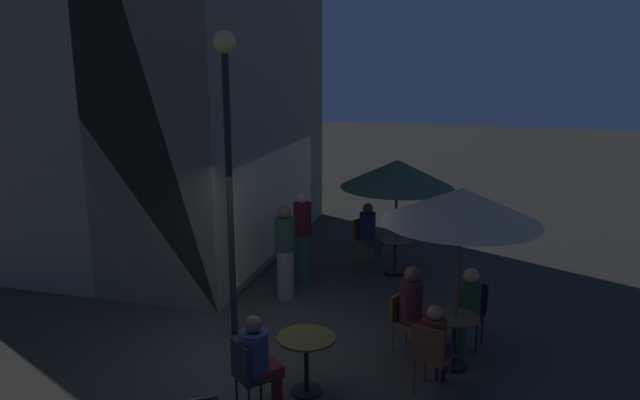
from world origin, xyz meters
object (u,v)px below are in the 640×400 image
patio_umbrella_0 (397,174)px  patron_seated_4 (258,357)px  cafe_chair_3 (430,353)px  patron_seated_1 (469,303)px  street_lamp_near_corner (228,133)px  cafe_chair_2 (405,317)px  patron_seated_2 (414,305)px  cafe_chair_4 (247,370)px  patron_seated_0 (369,231)px  patron_seated_3 (435,341)px  cafe_chair_0 (364,236)px  cafe_table_2 (306,352)px  patron_standing_6 (303,238)px  patron_standing_5 (285,253)px  patio_umbrella_1 (462,206)px  cafe_table_1 (454,332)px  cafe_chair_1 (471,307)px  cafe_table_0 (395,250)px

patio_umbrella_0 → patron_seated_4: (-5.11, 0.89, -1.30)m
patio_umbrella_0 → cafe_chair_3: 4.59m
cafe_chair_3 → patron_seated_1: 1.52m
street_lamp_near_corner → cafe_chair_2: street_lamp_near_corner is taller
street_lamp_near_corner → cafe_chair_2: 3.69m
patron_seated_2 → cafe_chair_4: bearing=-104.5°
cafe_chair_3 → patron_seated_2: 1.14m
patron_seated_0 → patron_seated_4: (-5.53, 0.29, -0.02)m
patron_seated_3 → patio_umbrella_0: bearing=33.3°
cafe_chair_3 → cafe_chair_0: bearing=38.6°
cafe_table_2 → patron_standing_6: size_ratio=0.44×
patron_seated_4 → patron_standing_5: patron_standing_5 is taller
patron_seated_3 → cafe_chair_0: bearing=39.7°
patio_umbrella_0 → patio_umbrella_1: size_ratio=0.89×
patron_standing_6 → patron_standing_5: bearing=-133.4°
patron_seated_1 → patron_seated_3: 1.36m
patron_standing_5 → cafe_table_2: bearing=60.4°
cafe_table_1 → cafe_table_2: 2.11m
patron_seated_3 → cafe_table_2: bearing=126.0°
cafe_chair_1 → patron_seated_3: (-1.46, 0.40, 0.10)m
cafe_table_2 → cafe_chair_1: (1.97, -1.96, -0.00)m
patio_umbrella_1 → patron_standing_6: patio_umbrella_1 is taller
cafe_chair_3 → patron_seated_0: (4.66, 1.67, 0.14)m
patron_standing_6 → patron_seated_3: bearing=-88.1°
patio_umbrella_0 → cafe_chair_1: patio_umbrella_0 is taller
cafe_chair_4 → patron_seated_0: bearing=37.1°
cafe_table_0 → cafe_chair_3: bearing=-165.8°
patio_umbrella_1 → patron_seated_0: (3.86, 1.93, -1.58)m
patron_seated_2 → patron_seated_4: size_ratio=1.05×
cafe_table_1 → patron_seated_0: size_ratio=0.59×
patron_standing_5 → cafe_chair_1: bearing=111.4°
cafe_table_1 → patron_seated_0: bearing=26.5°
cafe_chair_3 → cafe_chair_2: bearing=39.9°
cafe_chair_2 → cafe_chair_3: size_ratio=0.88×
cafe_table_2 → patron_standing_5: 3.13m
cafe_table_2 → patron_seated_2: size_ratio=0.60×
patron_seated_0 → patron_standing_5: patron_standing_5 is taller
cafe_table_2 → patio_umbrella_1: bearing=-56.8°
patron_seated_0 → patron_seated_1: 3.81m
patio_umbrella_0 → cafe_chair_2: patio_umbrella_0 is taller
patron_seated_4 → patron_seated_2: bearing=1.3°
cafe_table_2 → cafe_table_1: bearing=-56.8°
cafe_chair_1 → cafe_chair_3: 1.67m
patron_standing_6 → cafe_table_0: bearing=-9.2°
patio_umbrella_0 → cafe_chair_4: (-5.22, 0.98, -1.44)m
patron_seated_0 → patron_seated_3: patron_seated_0 is taller
patron_seated_3 → patron_seated_4: (-1.02, 2.01, 0.03)m
cafe_table_2 → patron_seated_2: (1.44, -1.18, 0.17)m
street_lamp_near_corner → cafe_table_1: street_lamp_near_corner is taller
cafe_table_2 → patron_seated_0: patron_seated_0 is taller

